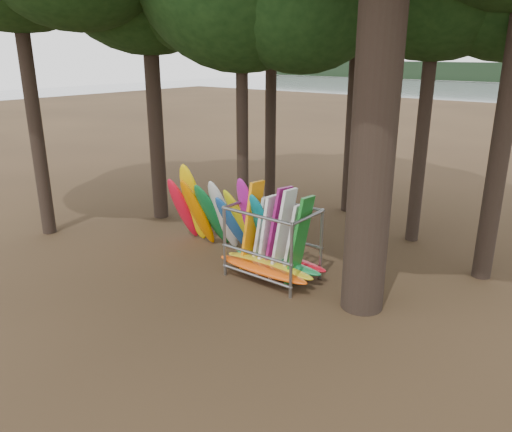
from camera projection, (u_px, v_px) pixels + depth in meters
The scene contains 3 objects.
ground at pixel (223, 273), 14.83m from camera, with size 120.00×120.00×0.00m, color #47331E.
kayak_row at pixel (219, 216), 15.97m from camera, with size 4.30×1.85×3.00m.
storage_rack at pixel (273, 245), 14.26m from camera, with size 3.06×1.53×2.75m.
Camera 1 is at (9.16, -10.03, 6.25)m, focal length 35.00 mm.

